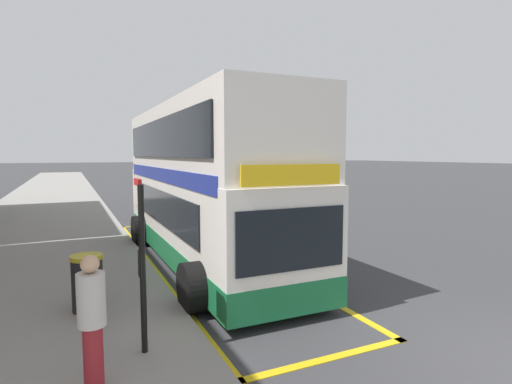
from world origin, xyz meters
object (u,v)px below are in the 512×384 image
(parked_car_grey_distant, at_px, (170,174))
(pedestrian_waiting_near_sign, at_px, (92,318))
(litter_bin, at_px, (87,282))
(bus_stop_sign, at_px, (141,250))
(double_decker_bus, at_px, (202,190))

(parked_car_grey_distant, relative_size, pedestrian_waiting_near_sign, 2.45)
(pedestrian_waiting_near_sign, distance_m, litter_bin, 2.88)
(parked_car_grey_distant, height_order, pedestrian_waiting_near_sign, pedestrian_waiting_near_sign)
(bus_stop_sign, relative_size, pedestrian_waiting_near_sign, 1.50)
(parked_car_grey_distant, distance_m, litter_bin, 40.77)
(double_decker_bus, distance_m, bus_stop_sign, 5.68)
(bus_stop_sign, distance_m, pedestrian_waiting_near_sign, 1.25)
(pedestrian_waiting_near_sign, xyz_separation_m, litter_bin, (0.05, 2.85, -0.40))
(bus_stop_sign, xyz_separation_m, pedestrian_waiting_near_sign, (-0.74, -0.82, -0.59))
(double_decker_bus, relative_size, litter_bin, 9.74)
(parked_car_grey_distant, bearing_deg, pedestrian_waiting_near_sign, -104.68)
(parked_car_grey_distant, height_order, litter_bin, parked_car_grey_distant)
(parked_car_grey_distant, relative_size, litter_bin, 3.99)
(double_decker_bus, xyz_separation_m, pedestrian_waiting_near_sign, (-3.26, -5.89, -0.99))
(parked_car_grey_distant, distance_m, pedestrian_waiting_near_sign, 43.54)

